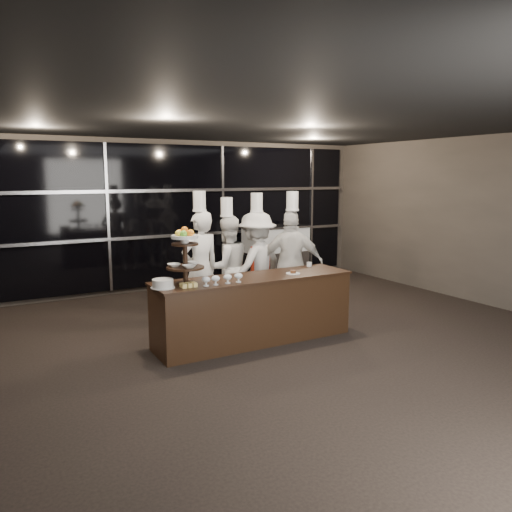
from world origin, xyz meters
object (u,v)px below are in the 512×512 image
display_case (276,252)px  chef_a (201,267)px  display_stand (185,252)px  chef_d (292,263)px  chef_c (257,264)px  layer_cake (163,284)px  chef_b (227,267)px  buffet_counter (254,309)px

display_case → chef_a: bearing=-142.4°
display_stand → chef_d: chef_d is taller
display_case → chef_c: 2.54m
layer_cake → chef_b: bearing=40.5°
display_case → chef_d: size_ratio=0.67×
layer_cake → chef_d: size_ratio=0.15×
layer_cake → chef_d: 2.58m
buffet_counter → display_case: (2.25, 3.07, 0.22)m
display_stand → layer_cake: (-0.32, -0.05, -0.37)m
layer_cake → chef_c: size_ratio=0.15×
display_case → chef_b: (-2.04, -1.82, 0.16)m
display_stand → chef_d: (2.13, 0.77, -0.45)m
display_stand → layer_cake: display_stand is taller
chef_d → display_stand: bearing=-160.1°
chef_c → chef_d: (0.46, -0.33, 0.02)m
chef_c → chef_b: bearing=161.2°
display_stand → display_case: bearing=43.4°
display_stand → layer_cake: 0.49m
chef_a → chef_d: 1.49m
layer_cake → display_stand: bearing=8.8°
chef_b → chef_c: chef_c is taller
display_stand → chef_c: size_ratio=0.37×
display_stand → chef_a: bearing=58.4°
display_case → chef_c: chef_c is taller
buffet_counter → layer_cake: (-1.32, -0.05, 0.51)m
display_stand → chef_c: bearing=33.5°
display_case → chef_b: 2.74m
layer_cake → buffet_counter: bearing=2.2°
display_case → chef_b: chef_b is taller
chef_a → chef_b: (0.54, 0.17, -0.07)m
chef_a → chef_c: (1.00, 0.02, -0.04)m
chef_a → chef_b: bearing=17.9°
buffet_counter → chef_c: (0.66, 1.10, 0.41)m
buffet_counter → display_case: display_case is taller
layer_cake → chef_c: (1.98, 1.15, -0.10)m
chef_a → chef_b: 0.57m
display_stand → chef_b: (1.20, 1.26, -0.50)m
chef_a → display_case: bearing=37.6°
chef_c → buffet_counter: bearing=-121.1°
chef_c → layer_cake: bearing=-149.9°
chef_a → chef_c: bearing=1.0°
display_stand → chef_d: bearing=19.9°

